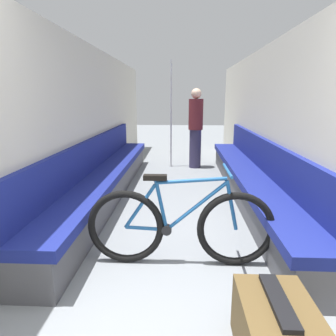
# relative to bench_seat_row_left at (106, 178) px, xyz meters

# --- Properties ---
(wall_left) EXTENTS (0.10, 9.27, 2.22)m
(wall_left) POSITION_rel_bench_seat_row_left_xyz_m (-0.26, -0.07, 0.82)
(wall_left) COLOR beige
(wall_left) RESTS_ON ground
(wall_right) EXTENTS (0.10, 9.27, 2.22)m
(wall_right) POSITION_rel_bench_seat_row_left_xyz_m (2.40, -0.07, 0.82)
(wall_right) COLOR beige
(wall_right) RESTS_ON ground
(bench_seat_row_left) EXTENTS (0.48, 4.92, 0.89)m
(bench_seat_row_left) POSITION_rel_bench_seat_row_left_xyz_m (0.00, 0.00, 0.00)
(bench_seat_row_left) COLOR #4C4C51
(bench_seat_row_left) RESTS_ON ground
(bench_seat_row_right) EXTENTS (0.48, 4.92, 0.89)m
(bench_seat_row_right) POSITION_rel_bench_seat_row_left_xyz_m (2.14, 0.00, 0.00)
(bench_seat_row_right) COLOR #4C4C51
(bench_seat_row_right) RESTS_ON ground
(bicycle) EXTENTS (1.66, 0.46, 0.89)m
(bicycle) POSITION_rel_bench_seat_row_left_xyz_m (1.12, -1.83, 0.07)
(bicycle) COLOR black
(bicycle) RESTS_ON ground
(grab_pole_near) EXTENTS (0.08, 0.08, 2.20)m
(grab_pole_near) POSITION_rel_bench_seat_row_left_xyz_m (0.89, 2.09, 0.78)
(grab_pole_near) COLOR gray
(grab_pole_near) RESTS_ON ground
(passenger_standing) EXTENTS (0.30, 0.30, 1.65)m
(passenger_standing) POSITION_rel_bench_seat_row_left_xyz_m (1.41, 2.01, 0.56)
(passenger_standing) COLOR #332D4C
(passenger_standing) RESTS_ON ground
(luggage_bag) EXTENTS (0.40, 0.54, 0.41)m
(luggage_bag) POSITION_rel_bench_seat_row_left_xyz_m (1.67, -2.84, -0.10)
(luggage_bag) COLOR brown
(luggage_bag) RESTS_ON ground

